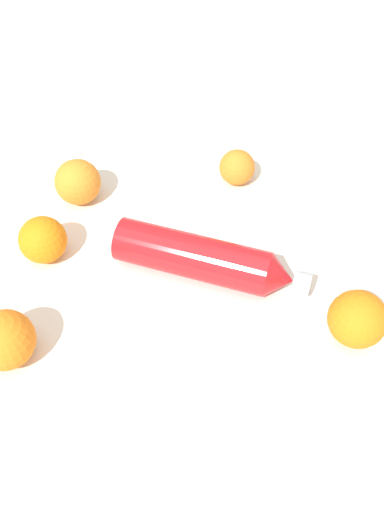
{
  "coord_description": "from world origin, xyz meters",
  "views": [
    {
      "loc": [
        0.48,
        -0.24,
        0.66
      ],
      "look_at": [
        0.02,
        0.04,
        0.03
      ],
      "focal_mm": 37.94,
      "sensor_mm": 36.0,
      "label": 1
    }
  ],
  "objects": [
    {
      "name": "folded_napkin",
      "position": [
        0.33,
        0.06,
        0.0
      ],
      "size": [
        0.21,
        0.2,
        0.01
      ],
      "primitive_type": "cube",
      "rotation": [
        0.0,
        0.0,
        0.49
      ],
      "color": "white",
      "rests_on": "ground_plane"
    },
    {
      "name": "orange_2",
      "position": [
        0.24,
        0.17,
        0.04
      ],
      "size": [
        0.08,
        0.08,
        0.08
      ],
      "primitive_type": "sphere",
      "color": "orange",
      "rests_on": "ground_plane"
    },
    {
      "name": "water_bottle",
      "position": [
        0.03,
        0.05,
        0.03
      ],
      "size": [
        0.26,
        0.24,
        0.07
      ],
      "rotation": [
        0.0,
        0.0,
        0.72
      ],
      "color": "red",
      "rests_on": "ground_plane"
    },
    {
      "name": "orange_4",
      "position": [
        -0.13,
        -0.15,
        0.04
      ],
      "size": [
        0.08,
        0.08,
        0.08
      ],
      "primitive_type": "sphere",
      "color": "orange",
      "rests_on": "ground_plane"
    },
    {
      "name": "orange_1",
      "position": [
        -0.23,
        -0.05,
        0.04
      ],
      "size": [
        0.08,
        0.08,
        0.08
      ],
      "primitive_type": "sphere",
      "color": "orange",
      "rests_on": "ground_plane"
    },
    {
      "name": "orange_0",
      "position": [
        -0.13,
        0.22,
        0.03
      ],
      "size": [
        0.06,
        0.06,
        0.06
      ],
      "primitive_type": "sphere",
      "color": "orange",
      "rests_on": "ground_plane"
    },
    {
      "name": "orange_3",
      "position": [
        0.02,
        -0.26,
        0.04
      ],
      "size": [
        0.08,
        0.08,
        0.08
      ],
      "primitive_type": "sphere",
      "color": "orange",
      "rests_on": "ground_plane"
    },
    {
      "name": "ground_plane",
      "position": [
        0.0,
        0.0,
        0.0
      ],
      "size": [
        2.4,
        2.4,
        0.0
      ],
      "primitive_type": "plane",
      "color": "silver"
    }
  ]
}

